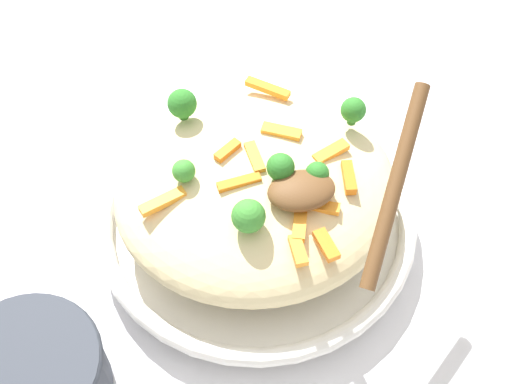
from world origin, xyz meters
TOP-DOWN VIEW (x-y plane):
  - ground_plane at (0.00, 0.00)m, footprint 2.40×2.40m
  - serving_bowl at (0.00, 0.00)m, footprint 0.30×0.30m
  - pasta_mound at (0.00, 0.00)m, footprint 0.25×0.23m
  - carrot_piece_0 at (0.02, -0.02)m, footprint 0.03×0.02m
  - carrot_piece_1 at (-0.05, 0.05)m, footprint 0.03×0.02m
  - carrot_piece_2 at (-0.04, 0.09)m, footprint 0.02×0.03m
  - carrot_piece_3 at (0.02, 0.02)m, footprint 0.04×0.01m
  - carrot_piece_4 at (-0.07, 0.03)m, footprint 0.01×0.03m
  - carrot_piece_5 at (-0.00, -0.01)m, footprint 0.01×0.03m
  - carrot_piece_6 at (-0.03, -0.09)m, footprint 0.04×0.03m
  - carrot_piece_7 at (-0.03, -0.03)m, footprint 0.04×0.03m
  - carrot_piece_8 at (-0.01, 0.09)m, footprint 0.01×0.03m
  - carrot_piece_9 at (-0.07, 0.00)m, footprint 0.04×0.02m
  - carrot_piece_10 at (0.08, 0.02)m, footprint 0.04×0.02m
  - carrot_piece_11 at (-0.02, 0.06)m, footprint 0.02×0.04m
  - broccoli_floret_0 at (-0.10, -0.03)m, footprint 0.02×0.02m
  - broccoli_floret_1 at (0.05, -0.07)m, footprint 0.03×0.03m
  - broccoli_floret_2 at (-0.02, 0.02)m, footprint 0.02×0.02m
  - broccoli_floret_3 at (-0.04, 0.03)m, footprint 0.02×0.02m
  - broccoli_floret_4 at (0.06, 0.00)m, footprint 0.02×0.02m
  - broccoli_floret_5 at (0.02, 0.06)m, footprint 0.03×0.03m
  - serving_spoon at (-0.05, 0.05)m, footprint 0.13×0.13m
  - companion_bowl at (0.21, 0.12)m, footprint 0.12×0.12m

SIDE VIEW (x-z plane):
  - ground_plane at x=0.00m, z-range 0.00..0.00m
  - serving_bowl at x=0.00m, z-range 0.00..0.04m
  - companion_bowl at x=0.21m, z-range 0.00..0.07m
  - pasta_mound at x=0.00m, z-range 0.03..0.10m
  - carrot_piece_1 at x=-0.05m, z-range 0.10..0.10m
  - carrot_piece_6 at x=-0.03m, z-range 0.10..0.10m
  - carrot_piece_8 at x=-0.01m, z-range 0.10..0.10m
  - carrot_piece_2 at x=-0.04m, z-range 0.10..0.10m
  - carrot_piece_10 at x=0.08m, z-range 0.10..0.10m
  - carrot_piece_11 at x=-0.02m, z-range 0.10..0.10m
  - carrot_piece_4 at x=-0.07m, z-range 0.10..0.10m
  - carrot_piece_9 at x=-0.07m, z-range 0.10..0.10m
  - carrot_piece_7 at x=-0.03m, z-range 0.10..0.11m
  - carrot_piece_3 at x=0.02m, z-range 0.10..0.11m
  - carrot_piece_5 at x=0.00m, z-range 0.10..0.11m
  - carrot_piece_0 at x=0.02m, z-range 0.10..0.11m
  - broccoli_floret_4 at x=0.06m, z-range 0.10..0.12m
  - broccoli_floret_0 at x=-0.10m, z-range 0.10..0.13m
  - broccoli_floret_3 at x=-0.04m, z-range 0.10..0.12m
  - broccoli_floret_1 at x=0.05m, z-range 0.10..0.13m
  - broccoli_floret_5 at x=0.02m, z-range 0.10..0.13m
  - broccoli_floret_2 at x=-0.02m, z-range 0.10..0.13m
  - serving_spoon at x=-0.05m, z-range 0.08..0.17m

